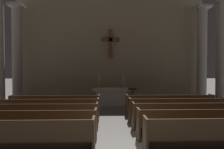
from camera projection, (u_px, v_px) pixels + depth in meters
name	position (u px, v px, depth m)	size (l,w,h in m)	color
pew_left_row_1	(11.00, 138.00, 5.00)	(4.03, 0.50, 0.95)	#422B19
pew_left_row_2	(28.00, 125.00, 6.10)	(4.03, 0.50, 0.95)	#422B19
pew_left_row_3	(40.00, 117.00, 7.21)	(4.03, 0.50, 0.95)	#422B19
pew_left_row_4	(49.00, 110.00, 8.31)	(4.03, 0.50, 0.95)	#422B19
pew_left_row_5	(55.00, 105.00, 9.42)	(4.03, 0.50, 0.95)	#422B19
pew_right_row_2	(204.00, 124.00, 6.27)	(4.03, 0.50, 0.95)	#422B19
pew_right_row_3	(189.00, 115.00, 7.38)	(4.03, 0.50, 0.95)	#422B19
pew_right_row_4	(178.00, 109.00, 8.48)	(4.03, 0.50, 0.95)	#422B19
pew_right_row_5	(170.00, 105.00, 9.59)	(4.03, 0.50, 0.95)	#422B19
column_right_third	(222.00, 53.00, 10.99)	(0.91, 0.91, 6.14)	#9E998E
column_left_fourth	(17.00, 55.00, 12.91)	(0.91, 0.91, 6.14)	#9E998E
column_right_fourth	(202.00, 56.00, 13.29)	(0.91, 0.91, 6.14)	#9E998E
altar	(111.00, 96.00, 12.05)	(2.20, 0.90, 1.01)	#BCB7AD
candlestick_left	(99.00, 84.00, 12.01)	(0.16, 0.16, 0.76)	#B79338
candlestick_right	(123.00, 84.00, 12.05)	(0.16, 0.16, 0.76)	#B79338
apse_with_cross	(110.00, 49.00, 14.24)	(12.67, 0.48, 6.94)	gray
lectern	(132.00, 99.00, 10.88)	(0.44, 0.36, 1.15)	#422B19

